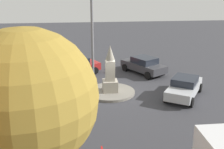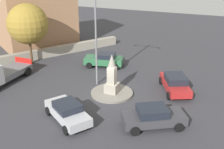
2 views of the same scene
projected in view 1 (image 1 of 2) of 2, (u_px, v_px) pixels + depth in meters
The scene contains 9 objects.
ground_plane at pixel (110, 93), 20.26m from camera, with size 80.00×80.00×0.00m, color #38383D.
traffic_island at pixel (110, 92), 20.23m from camera, with size 3.55×3.55×0.18m, color gray.
monument at pixel (110, 73), 19.78m from camera, with size 1.04×1.04×3.34m.
streetlamp at pixel (92, 28), 16.70m from camera, with size 3.55×0.28×8.25m.
car_green_parked_left at pixel (19, 105), 16.36m from camera, with size 4.24×2.64×1.45m.
car_dark_grey_passing at pixel (144, 65), 24.58m from camera, with size 4.49×3.65×1.46m.
car_red_far_side at pixel (75, 66), 24.25m from camera, with size 3.39×4.60×1.48m.
car_silver_waiting at pixel (184, 87), 19.38m from camera, with size 4.44×3.72×1.42m.
tree_near_wall at pixel (27, 99), 8.21m from camera, with size 4.22×4.22×6.41m.
Camera 1 is at (-18.76, 2.03, 7.49)m, focal length 45.08 mm.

